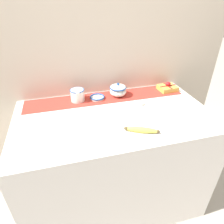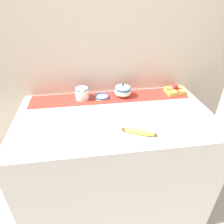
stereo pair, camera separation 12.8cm
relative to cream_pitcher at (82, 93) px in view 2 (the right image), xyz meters
The scene contains 10 objects.
ground_plane 0.98m from the cream_pitcher, 50.51° to the right, with size 12.00×12.00×0.00m, color #B2A899.
countertop 0.59m from the cream_pitcher, 50.51° to the right, with size 1.33×0.75×0.86m, color silver.
back_wall 0.38m from the cream_pitcher, 31.72° to the left, with size 2.13×0.04×2.40m, color beige.
table_runner 0.22m from the cream_pitcher, ahead, with size 1.22×0.21×0.00m, color #B23328.
cream_pitcher is the anchor object (origin of this frame).
sugar_bowl 0.32m from the cream_pitcher, ahead, with size 0.13×0.13×0.11m.
small_dish 0.15m from the cream_pitcher, ahead, with size 0.11×0.11×0.02m.
banana 0.59m from the cream_pitcher, 57.25° to the right, with size 0.20×0.11×0.04m.
spoon 0.48m from the cream_pitcher, 22.40° to the right, with size 0.18×0.06×0.01m.
gift_box 0.75m from the cream_pitcher, ahead, with size 0.15×0.13×0.07m.
Camera 2 is at (-0.19, -1.13, 1.59)m, focal length 32.00 mm.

